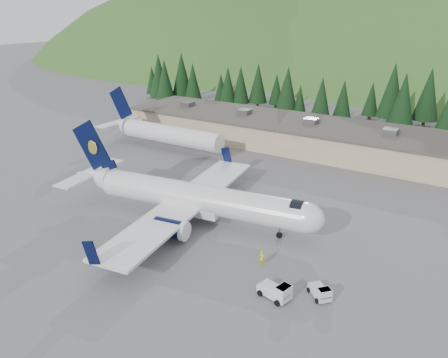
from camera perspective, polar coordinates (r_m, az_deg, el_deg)
ground at (r=57.66m, az=-3.19°, el=-5.55°), size 600.00×600.00×0.00m
airliner at (r=56.73m, az=-4.21°, el=-2.48°), size 36.10×34.00×11.98m
second_airliner at (r=87.17m, az=-8.35°, el=6.04°), size 27.50×11.00×10.05m
baggage_tug_a at (r=43.53m, az=6.93°, el=-14.38°), size 3.51×2.54×1.72m
baggage_tug_b at (r=44.35m, az=12.55°, el=-14.24°), size 2.88×2.80×1.43m
terminal_building at (r=90.19m, az=8.20°, el=6.10°), size 71.00×17.00×6.10m
ramp_worker at (r=48.28m, az=4.98°, el=-10.23°), size 0.65×0.45×1.71m
tree_line at (r=110.82m, az=13.03°, el=11.03°), size 112.49×19.15×13.41m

